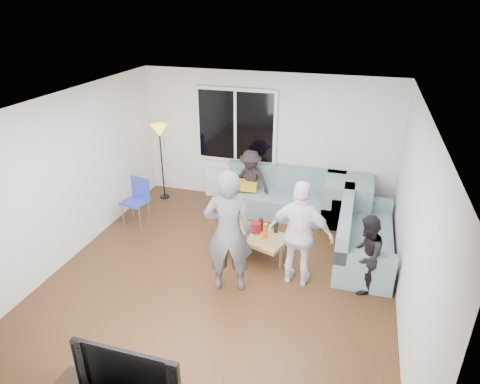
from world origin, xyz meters
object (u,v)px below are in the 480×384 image
(floor_lamp, at_px, (162,163))
(sofa_back_section, at_px, (282,193))
(player_right, at_px, (300,234))
(television, at_px, (133,367))
(coffee_table, at_px, (253,244))
(spectator_right, at_px, (366,255))
(sofa_right_section, at_px, (366,233))
(player_left, at_px, (228,232))
(side_chair, at_px, (135,202))
(spectator_back, at_px, (250,180))

(floor_lamp, bearing_deg, sofa_back_section, 0.20)
(floor_lamp, relative_size, player_right, 0.97)
(television, bearing_deg, floor_lamp, 113.12)
(coffee_table, relative_size, player_right, 0.68)
(spectator_right, relative_size, television, 1.12)
(sofa_right_section, distance_m, player_right, 1.40)
(sofa_back_section, relative_size, player_left, 1.25)
(side_chair, bearing_deg, floor_lamp, 103.01)
(side_chair, height_order, spectator_back, spectator_back)
(floor_lamp, bearing_deg, television, -66.88)
(floor_lamp, bearing_deg, coffee_table, -33.80)
(sofa_right_section, xyz_separation_m, side_chair, (-4.07, -0.08, 0.01))
(floor_lamp, xyz_separation_m, player_right, (3.15, -2.06, 0.02))
(floor_lamp, bearing_deg, sofa_right_section, -14.86)
(sofa_back_section, xyz_separation_m, coffee_table, (-0.14, -1.58, -0.22))
(sofa_back_section, height_order, floor_lamp, floor_lamp)
(coffee_table, distance_m, television, 3.25)
(coffee_table, xyz_separation_m, spectator_back, (-0.50, 1.61, 0.40))
(side_chair, relative_size, player_left, 0.47)
(coffee_table, xyz_separation_m, spectator_right, (1.72, -0.42, 0.39))
(floor_lamp, distance_m, player_left, 3.33)
(floor_lamp, relative_size, television, 1.48)
(side_chair, bearing_deg, spectator_back, 45.92)
(player_left, bearing_deg, player_right, -171.78)
(spectator_back, bearing_deg, side_chair, -137.00)
(sofa_back_section, bearing_deg, television, -95.51)
(side_chair, bearing_deg, coffee_table, 3.08)
(spectator_back, distance_m, television, 4.81)
(side_chair, bearing_deg, spectator_right, 1.52)
(television, bearing_deg, sofa_right_section, 61.04)
(player_left, bearing_deg, sofa_back_section, -111.93)
(sofa_right_section, relative_size, coffee_table, 1.82)
(coffee_table, bearing_deg, side_chair, 170.07)
(sofa_back_section, distance_m, television, 4.80)
(coffee_table, relative_size, spectator_right, 0.93)
(coffee_table, relative_size, player_left, 0.60)
(side_chair, height_order, player_left, player_left)
(side_chair, bearing_deg, player_right, -2.92)
(coffee_table, height_order, television, television)
(side_chair, relative_size, television, 0.82)
(sofa_right_section, relative_size, floor_lamp, 1.28)
(side_chair, relative_size, spectator_back, 0.71)
(coffee_table, relative_size, floor_lamp, 0.71)
(spectator_right, distance_m, television, 3.44)
(player_left, xyz_separation_m, player_right, (0.93, 0.41, -0.11))
(player_right, bearing_deg, spectator_right, -170.56)
(floor_lamp, xyz_separation_m, player_left, (2.22, -2.48, 0.14))
(player_right, relative_size, spectator_back, 1.33)
(spectator_right, xyz_separation_m, spectator_back, (-2.21, 2.03, 0.01))
(spectator_right, bearing_deg, player_right, -75.25)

